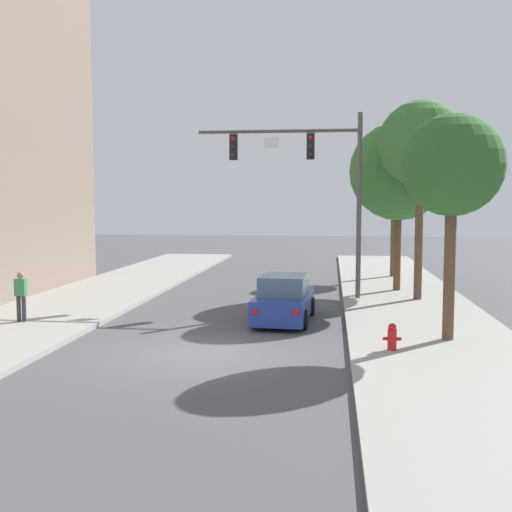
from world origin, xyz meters
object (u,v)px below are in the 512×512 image
(car_lead_blue, at_px, (284,300))
(pedestrian_sidewalk_left_walker, at_px, (21,294))
(traffic_signal_mast, at_px, (313,171))
(street_tree_farthest, at_px, (395,176))
(street_tree_third, at_px, (399,172))
(street_tree_nearest, at_px, (452,167))
(fire_hydrant, at_px, (392,337))
(street_tree_second, at_px, (421,145))

(car_lead_blue, height_order, pedestrian_sidewalk_left_walker, pedestrian_sidewalk_left_walker)
(traffic_signal_mast, relative_size, street_tree_farthest, 1.10)
(street_tree_third, bearing_deg, street_tree_nearest, -87.71)
(street_tree_third, bearing_deg, pedestrian_sidewalk_left_walker, -145.25)
(pedestrian_sidewalk_left_walker, height_order, fire_hydrant, pedestrian_sidewalk_left_walker)
(car_lead_blue, bearing_deg, fire_hydrant, -54.06)
(street_tree_nearest, distance_m, street_tree_third, 10.10)
(street_tree_farthest, bearing_deg, car_lead_blue, -111.17)
(street_tree_nearest, relative_size, street_tree_third, 0.85)
(fire_hydrant, bearing_deg, traffic_signal_mast, 104.89)
(pedestrian_sidewalk_left_walker, relative_size, fire_hydrant, 2.28)
(traffic_signal_mast, distance_m, street_tree_second, 4.39)
(car_lead_blue, bearing_deg, street_tree_third, 57.90)
(fire_hydrant, relative_size, street_tree_nearest, 0.11)
(car_lead_blue, relative_size, street_tree_farthest, 0.64)
(car_lead_blue, xyz_separation_m, pedestrian_sidewalk_left_walker, (-8.50, -1.84, 0.34))
(car_lead_blue, bearing_deg, street_tree_nearest, -30.59)
(fire_hydrant, xyz_separation_m, street_tree_third, (1.30, 11.60, 4.90))
(traffic_signal_mast, bearing_deg, street_tree_third, 34.34)
(fire_hydrant, distance_m, street_tree_nearest, 5.07)
(fire_hydrant, distance_m, street_tree_second, 10.89)
(street_tree_nearest, bearing_deg, car_lead_blue, 149.41)
(traffic_signal_mast, height_order, street_tree_nearest, traffic_signal_mast)
(street_tree_farthest, bearing_deg, street_tree_nearest, -89.81)
(pedestrian_sidewalk_left_walker, bearing_deg, traffic_signal_mast, 34.91)
(pedestrian_sidewalk_left_walker, distance_m, street_tree_nearest, 14.03)
(car_lead_blue, height_order, street_tree_farthest, street_tree_farthest)
(pedestrian_sidewalk_left_walker, height_order, street_tree_third, street_tree_third)
(car_lead_blue, distance_m, fire_hydrant, 5.46)
(street_tree_farthest, bearing_deg, traffic_signal_mast, -117.23)
(fire_hydrant, xyz_separation_m, street_tree_farthest, (1.66, 16.96, 4.93))
(pedestrian_sidewalk_left_walker, bearing_deg, fire_hydrant, -12.39)
(traffic_signal_mast, distance_m, pedestrian_sidewalk_left_walker, 12.12)
(street_tree_third, bearing_deg, street_tree_farthest, 86.24)
(car_lead_blue, distance_m, street_tree_third, 9.69)
(street_tree_third, distance_m, street_tree_farthest, 5.37)
(pedestrian_sidewalk_left_walker, height_order, street_tree_second, street_tree_second)
(pedestrian_sidewalk_left_walker, bearing_deg, car_lead_blue, 12.24)
(street_tree_second, bearing_deg, car_lead_blue, -137.86)
(car_lead_blue, relative_size, street_tree_nearest, 0.68)
(street_tree_second, bearing_deg, pedestrian_sidewalk_left_walker, -154.65)
(pedestrian_sidewalk_left_walker, relative_size, street_tree_second, 0.21)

